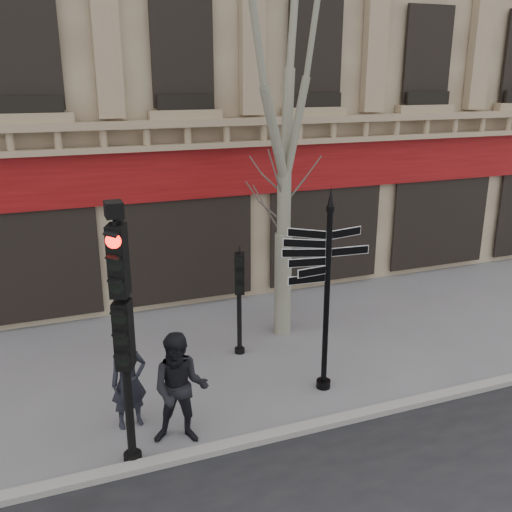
{
  "coord_description": "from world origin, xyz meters",
  "views": [
    {
      "loc": [
        -3.51,
        -9.11,
        5.94
      ],
      "look_at": [
        0.23,
        0.6,
        2.65
      ],
      "focal_mm": 40.0,
      "sensor_mm": 36.0,
      "label": 1
    }
  ],
  "objects_px": {
    "traffic_signal_main": "(121,307)",
    "plane_tree": "(287,37)",
    "pedestrian_a": "(129,381)",
    "fingerpost": "(328,258)",
    "traffic_signal_secondary": "(239,284)",
    "pedestrian_b": "(180,389)"
  },
  "relations": [
    {
      "from": "traffic_signal_main",
      "to": "plane_tree",
      "type": "xyz_separation_m",
      "value": [
        4.2,
        3.62,
        4.01
      ]
    },
    {
      "from": "plane_tree",
      "to": "pedestrian_a",
      "type": "bearing_deg",
      "value": -147.52
    },
    {
      "from": "traffic_signal_main",
      "to": "fingerpost",
      "type": "bearing_deg",
      "value": 35.71
    },
    {
      "from": "plane_tree",
      "to": "pedestrian_a",
      "type": "distance_m",
      "value": 7.55
    },
    {
      "from": "traffic_signal_secondary",
      "to": "pedestrian_a",
      "type": "relative_size",
      "value": 1.34
    },
    {
      "from": "traffic_signal_main",
      "to": "traffic_signal_secondary",
      "type": "distance_m",
      "value": 4.26
    },
    {
      "from": "traffic_signal_main",
      "to": "pedestrian_a",
      "type": "height_order",
      "value": "traffic_signal_main"
    },
    {
      "from": "traffic_signal_secondary",
      "to": "traffic_signal_main",
      "type": "bearing_deg",
      "value": -113.95
    },
    {
      "from": "fingerpost",
      "to": "plane_tree",
      "type": "distance_m",
      "value": 4.8
    },
    {
      "from": "pedestrian_a",
      "to": "plane_tree",
      "type": "bearing_deg",
      "value": 25.56
    },
    {
      "from": "plane_tree",
      "to": "pedestrian_a",
      "type": "xyz_separation_m",
      "value": [
        -4.05,
        -2.58,
        -5.83
      ]
    },
    {
      "from": "traffic_signal_main",
      "to": "traffic_signal_secondary",
      "type": "height_order",
      "value": "traffic_signal_main"
    },
    {
      "from": "traffic_signal_main",
      "to": "traffic_signal_secondary",
      "type": "bearing_deg",
      "value": 68.04
    },
    {
      "from": "traffic_signal_secondary",
      "to": "plane_tree",
      "type": "relative_size",
      "value": 0.25
    },
    {
      "from": "traffic_signal_main",
      "to": "plane_tree",
      "type": "relative_size",
      "value": 0.45
    },
    {
      "from": "fingerpost",
      "to": "pedestrian_a",
      "type": "relative_size",
      "value": 2.32
    },
    {
      "from": "pedestrian_a",
      "to": "pedestrian_b",
      "type": "xyz_separation_m",
      "value": [
        0.73,
        -0.78,
        0.11
      ]
    },
    {
      "from": "fingerpost",
      "to": "traffic_signal_secondary",
      "type": "bearing_deg",
      "value": 132.31
    },
    {
      "from": "fingerpost",
      "to": "plane_tree",
      "type": "bearing_deg",
      "value": 98.84
    },
    {
      "from": "fingerpost",
      "to": "pedestrian_a",
      "type": "xyz_separation_m",
      "value": [
        -3.78,
        0.09,
        -1.85
      ]
    },
    {
      "from": "traffic_signal_main",
      "to": "pedestrian_b",
      "type": "bearing_deg",
      "value": 38.67
    },
    {
      "from": "fingerpost",
      "to": "pedestrian_b",
      "type": "distance_m",
      "value": 3.58
    }
  ]
}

